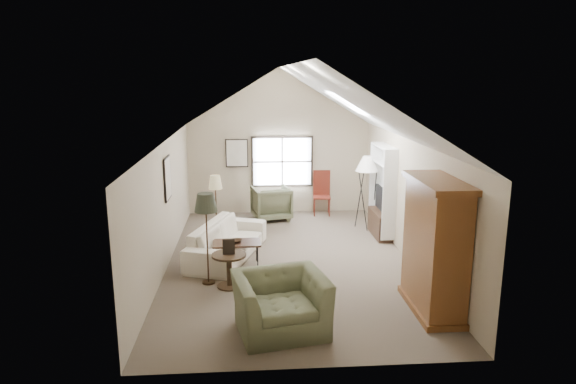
{
  "coord_description": "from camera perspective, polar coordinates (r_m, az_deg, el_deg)",
  "views": [
    {
      "loc": [
        -0.78,
        -10.09,
        3.82
      ],
      "look_at": [
        0.0,
        0.4,
        1.4
      ],
      "focal_mm": 32.0,
      "sensor_mm": 36.0,
      "label": 1
    }
  ],
  "objects": [
    {
      "name": "skylight",
      "position": [
        11.2,
        6.56,
        9.81
      ],
      "size": [
        0.8,
        1.2,
        0.52
      ],
      "primitive_type": null,
      "color": "white",
      "rests_on": "room_shell"
    },
    {
      "name": "side_chair",
      "position": [
        14.21,
        3.78,
        -0.13
      ],
      "size": [
        0.51,
        0.51,
        1.22
      ],
      "primitive_type": "cube",
      "rotation": [
        0.0,
        0.0,
        -0.09
      ],
      "color": "maroon",
      "rests_on": "ground"
    },
    {
      "name": "tv_panel",
      "position": [
        12.43,
        10.31,
        -0.74
      ],
      "size": [
        0.05,
        0.9,
        0.55
      ],
      "primitive_type": "cube",
      "color": "black",
      "rests_on": "media_console"
    },
    {
      "name": "bowl",
      "position": [
        10.49,
        -5.73,
        -5.42
      ],
      "size": [
        0.24,
        0.24,
        0.06
      ],
      "primitive_type": "imported",
      "rotation": [
        0.0,
        0.0,
        0.04
      ],
      "color": "#3B2618",
      "rests_on": "coffee_table"
    },
    {
      "name": "tan_lamp",
      "position": [
        12.09,
        -7.99,
        -1.69
      ],
      "size": [
        0.4,
        0.4,
        1.58
      ],
      "primitive_type": null,
      "rotation": [
        0.0,
        0.0,
        -0.32
      ],
      "color": "tan",
      "rests_on": "ground"
    },
    {
      "name": "armchair_far",
      "position": [
        13.77,
        -1.88,
        -1.23
      ],
      "size": [
        1.13,
        1.16,
        0.89
      ],
      "primitive_type": "imported",
      "rotation": [
        0.0,
        0.0,
        3.35
      ],
      "color": "#5B5D41",
      "rests_on": "ground"
    },
    {
      "name": "armoire",
      "position": [
        8.67,
        16.02,
        -5.84
      ],
      "size": [
        0.6,
        1.5,
        2.2
      ],
      "primitive_type": "cube",
      "color": "brown",
      "rests_on": "ground"
    },
    {
      "name": "media_console",
      "position": [
        12.59,
        10.2,
        -3.49
      ],
      "size": [
        0.34,
        1.18,
        0.6
      ],
      "primitive_type": "cube",
      "color": "#382316",
      "rests_on": "ground"
    },
    {
      "name": "window",
      "position": [
        14.27,
        -0.66,
        3.4
      ],
      "size": [
        1.72,
        0.08,
        1.42
      ],
      "primitive_type": "cube",
      "color": "black",
      "rests_on": "room_shell"
    },
    {
      "name": "tripod_lamp",
      "position": [
        12.97,
        8.65,
        0.0
      ],
      "size": [
        0.62,
        0.62,
        1.89
      ],
      "primitive_type": null,
      "rotation": [
        0.0,
        0.0,
        0.14
      ],
      "color": "silver",
      "rests_on": "ground"
    },
    {
      "name": "side_table",
      "position": [
        9.55,
        -6.54,
        -8.66
      ],
      "size": [
        0.8,
        0.8,
        0.63
      ],
      "primitive_type": "cylinder",
      "rotation": [
        0.0,
        0.0,
        -0.32
      ],
      "color": "#352715",
      "rests_on": "ground"
    },
    {
      "name": "sofa",
      "position": [
        11.04,
        -6.75,
        -5.35
      ],
      "size": [
        1.73,
        2.71,
        0.74
      ],
      "primitive_type": "imported",
      "rotation": [
        0.0,
        0.0,
        1.25
      ],
      "color": "white",
      "rests_on": "ground"
    },
    {
      "name": "tv_alcove",
      "position": [
        12.38,
        10.44,
        0.29
      ],
      "size": [
        0.32,
        1.3,
        2.1
      ],
      "primitive_type": "cube",
      "color": "white",
      "rests_on": "ground"
    },
    {
      "name": "dark_lamp",
      "position": [
        9.57,
        -8.98,
        -5.09
      ],
      "size": [
        0.53,
        0.53,
        1.76
      ],
      "primitive_type": null,
      "rotation": [
        0.0,
        0.0,
        -0.32
      ],
      "color": "black",
      "rests_on": "ground"
    },
    {
      "name": "room_shell",
      "position": [
        10.13,
        0.17,
        9.5
      ],
      "size": [
        5.01,
        8.01,
        4.0
      ],
      "color": "brown",
      "rests_on": "ground"
    },
    {
      "name": "wall_art",
      "position": [
        12.26,
        -9.35,
        2.96
      ],
      "size": [
        1.97,
        3.71,
        0.88
      ],
      "color": "black",
      "rests_on": "room_shell"
    },
    {
      "name": "armchair_near",
      "position": [
        7.93,
        -0.82,
        -12.3
      ],
      "size": [
        1.55,
        1.42,
        0.87
      ],
      "primitive_type": "imported",
      "rotation": [
        0.0,
        0.0,
        0.2
      ],
      "color": "#5A6446",
      "rests_on": "ground"
    },
    {
      "name": "coffee_table",
      "position": [
        10.58,
        -5.7,
        -6.83
      ],
      "size": [
        0.99,
        0.58,
        0.49
      ],
      "primitive_type": "cube",
      "rotation": [
        0.0,
        0.0,
        0.04
      ],
      "color": "#3D2319",
      "rests_on": "ground"
    }
  ]
}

